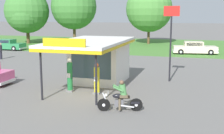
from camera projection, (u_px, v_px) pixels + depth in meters
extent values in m
plane|color=slate|center=(78.00, 96.00, 17.47)|extent=(300.00, 300.00, 0.00)
cube|color=#477A33|center=(154.00, 45.00, 45.77)|extent=(120.00, 24.00, 0.01)
cube|color=silver|center=(100.00, 61.00, 21.04)|extent=(3.46, 3.68, 2.96)
cube|color=#384C56|center=(91.00, 64.00, 19.32)|extent=(2.77, 0.05, 1.89)
cube|color=silver|center=(91.00, 42.00, 19.03)|extent=(4.16, 7.87, 0.16)
cube|color=gold|center=(91.00, 44.00, 19.06)|extent=(4.16, 7.87, 0.18)
cube|color=gold|center=(64.00, 43.00, 15.29)|extent=(2.42, 0.08, 0.44)
cylinder|color=black|center=(96.00, 78.00, 15.51)|extent=(0.12, 0.12, 2.96)
cylinder|color=black|center=(41.00, 74.00, 16.43)|extent=(0.12, 0.12, 2.96)
cube|color=slate|center=(70.00, 91.00, 18.52)|extent=(0.44, 0.44, 0.10)
cylinder|color=#1E6B33|center=(70.00, 76.00, 18.36)|extent=(0.34, 0.34, 1.73)
cube|color=white|center=(69.00, 76.00, 18.17)|extent=(0.22, 0.02, 0.28)
sphere|color=white|center=(69.00, 60.00, 18.18)|extent=(0.26, 0.26, 0.26)
cube|color=slate|center=(97.00, 93.00, 18.02)|extent=(0.44, 0.44, 0.10)
cylinder|color=yellow|center=(97.00, 80.00, 17.87)|extent=(0.34, 0.34, 1.52)
cube|color=white|center=(96.00, 79.00, 17.69)|extent=(0.22, 0.02, 0.28)
sphere|color=orange|center=(97.00, 65.00, 17.71)|extent=(0.26, 0.26, 0.26)
cylinder|color=black|center=(104.00, 105.00, 14.73)|extent=(0.64, 0.28, 0.64)
cylinder|color=silver|center=(104.00, 105.00, 14.73)|extent=(0.19, 0.16, 0.16)
cylinder|color=black|center=(136.00, 105.00, 14.73)|extent=(0.64, 0.28, 0.64)
cylinder|color=silver|center=(136.00, 105.00, 14.73)|extent=(0.19, 0.16, 0.16)
ellipsoid|color=black|center=(118.00, 96.00, 14.65)|extent=(0.61, 0.39, 0.24)
cube|color=#59595E|center=(119.00, 103.00, 14.71)|extent=(0.49, 0.36, 0.36)
cube|color=black|center=(125.00, 97.00, 14.66)|extent=(0.53, 0.39, 0.10)
cylinder|color=silver|center=(106.00, 99.00, 14.68)|extent=(0.37, 0.17, 0.71)
cylinder|color=silver|center=(108.00, 92.00, 14.61)|extent=(0.24, 0.68, 0.04)
sphere|color=silver|center=(106.00, 95.00, 14.64)|extent=(0.16, 0.16, 0.16)
cube|color=black|center=(135.00, 102.00, 14.71)|extent=(0.47, 0.30, 0.12)
cylinder|color=silver|center=(127.00, 106.00, 14.60)|extent=(0.70, 0.28, 0.18)
cube|color=brown|center=(124.00, 96.00, 14.65)|extent=(0.48, 0.44, 0.14)
cylinder|color=brown|center=(120.00, 105.00, 14.56)|extent=(0.18, 0.26, 0.56)
cylinder|color=brown|center=(119.00, 103.00, 14.88)|extent=(0.18, 0.26, 0.56)
cylinder|color=#4C8C4C|center=(123.00, 90.00, 14.59)|extent=(0.49, 0.43, 0.60)
sphere|color=brown|center=(122.00, 82.00, 14.53)|extent=(0.22, 0.22, 0.22)
cylinder|color=#4C8C4C|center=(118.00, 89.00, 14.38)|extent=(0.54, 0.24, 0.31)
cylinder|color=#4C8C4C|center=(118.00, 87.00, 14.77)|extent=(0.54, 0.24, 0.31)
cube|color=silver|center=(8.00, 82.00, 19.86)|extent=(0.15, 1.68, 0.18)
cylinder|color=black|center=(4.00, 78.00, 20.86)|extent=(0.66, 0.21, 0.66)
cylinder|color=silver|center=(4.00, 78.00, 20.86)|extent=(0.30, 0.23, 0.30)
cube|color=beige|center=(195.00, 49.00, 35.92)|extent=(5.37, 2.68, 0.77)
cube|color=beige|center=(194.00, 44.00, 35.82)|extent=(2.42, 1.99, 0.56)
cube|color=#283847|center=(203.00, 44.00, 35.69)|extent=(0.27, 1.46, 0.45)
cube|color=#283847|center=(193.00, 43.00, 36.62)|extent=(1.84, 0.32, 0.43)
cube|color=#283847|center=(195.00, 44.00, 35.03)|extent=(1.84, 0.32, 0.43)
cube|color=silver|center=(217.00, 52.00, 35.63)|extent=(0.40, 1.79, 0.18)
cube|color=silver|center=(173.00, 51.00, 36.30)|extent=(0.40, 1.79, 0.18)
sphere|color=white|center=(216.00, 49.00, 36.17)|extent=(0.18, 0.18, 0.18)
sphere|color=white|center=(218.00, 50.00, 34.99)|extent=(0.18, 0.18, 0.18)
cylinder|color=black|center=(208.00, 51.00, 36.60)|extent=(0.68, 0.30, 0.66)
cylinder|color=silver|center=(208.00, 51.00, 36.60)|extent=(0.33, 0.26, 0.30)
cylinder|color=black|center=(211.00, 52.00, 34.87)|extent=(0.68, 0.30, 0.66)
cylinder|color=silver|center=(211.00, 52.00, 34.87)|extent=(0.33, 0.26, 0.30)
cylinder|color=black|center=(179.00, 50.00, 37.05)|extent=(0.68, 0.30, 0.66)
cylinder|color=silver|center=(179.00, 50.00, 37.05)|extent=(0.33, 0.26, 0.30)
cylinder|color=black|center=(181.00, 52.00, 35.32)|extent=(0.68, 0.30, 0.66)
cylinder|color=silver|center=(181.00, 52.00, 35.32)|extent=(0.33, 0.26, 0.30)
cube|color=#2D844C|center=(6.00, 46.00, 40.01)|extent=(5.15, 1.81, 0.75)
cube|color=#2D844C|center=(7.00, 41.00, 39.87)|extent=(2.05, 1.57, 0.51)
cube|color=#283847|center=(0.00, 41.00, 40.14)|extent=(0.05, 1.37, 0.40)
cube|color=#283847|center=(3.00, 42.00, 39.15)|extent=(1.73, 0.05, 0.38)
cube|color=#283847|center=(10.00, 41.00, 40.59)|extent=(1.73, 0.05, 0.38)
cube|color=silver|center=(23.00, 48.00, 39.35)|extent=(0.14, 1.67, 0.18)
cylinder|color=black|center=(14.00, 48.00, 38.80)|extent=(0.66, 0.21, 0.66)
cylinder|color=silver|center=(14.00, 48.00, 38.80)|extent=(0.30, 0.22, 0.30)
cylinder|color=black|center=(21.00, 47.00, 40.35)|extent=(0.66, 0.21, 0.66)
cylinder|color=silver|center=(21.00, 47.00, 40.35)|extent=(0.30, 0.22, 0.30)
cylinder|color=black|center=(1.00, 55.00, 31.71)|extent=(0.26, 0.26, 0.88)
cylinder|color=black|center=(0.00, 48.00, 31.58)|extent=(0.34, 0.34, 0.62)
sphere|color=beige|center=(0.00, 44.00, 31.51)|extent=(0.24, 0.24, 0.24)
cylinder|color=beige|center=(0.00, 43.00, 31.49)|extent=(0.38, 0.38, 0.02)
cylinder|color=brown|center=(74.00, 34.00, 49.11)|extent=(0.46, 0.46, 3.21)
sphere|color=#427F38|center=(74.00, 7.00, 48.33)|extent=(7.48, 7.48, 7.48)
sphere|color=#427F38|center=(77.00, 11.00, 47.96)|extent=(4.62, 4.62, 4.62)
cylinder|color=brown|center=(149.00, 35.00, 47.95)|extent=(0.41, 0.41, 2.85)
sphere|color=#4C893D|center=(149.00, 9.00, 47.20)|extent=(7.44, 7.44, 7.44)
cylinder|color=brown|center=(28.00, 36.00, 48.61)|extent=(0.54, 0.54, 2.61)
sphere|color=#427F38|center=(27.00, 11.00, 47.90)|extent=(7.18, 7.18, 7.18)
sphere|color=#427F38|center=(25.00, 15.00, 47.03)|extent=(5.19, 5.19, 5.19)
cylinder|color=black|center=(170.00, 49.00, 20.89)|extent=(0.12, 0.12, 4.66)
cube|color=red|center=(172.00, 11.00, 20.41)|extent=(1.10, 0.08, 0.70)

